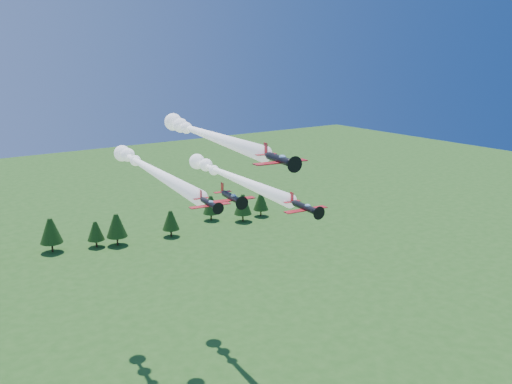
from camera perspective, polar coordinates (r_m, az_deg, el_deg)
plane_lead at (r=107.76m, az=-5.23°, el=5.86°), size 12.81×52.36×3.70m
plane_left at (r=115.14m, az=-10.83°, el=2.45°), size 11.47×54.94×3.70m
plane_right at (r=121.81m, az=-2.63°, el=1.62°), size 10.67×51.48×3.70m
plane_slot at (r=95.35m, az=-2.46°, el=-0.54°), size 8.03×8.76×2.80m
treeline at (r=196.94m, az=-18.56°, el=-3.94°), size 170.58×22.22×11.83m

